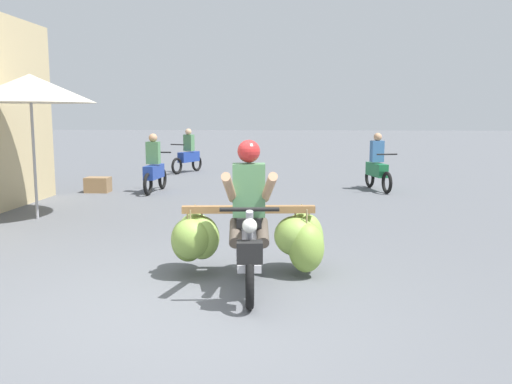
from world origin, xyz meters
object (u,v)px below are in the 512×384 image
(motorbike_distant_ahead_left, at_px, (188,155))
(market_umbrella_near_shop, at_px, (30,88))
(produce_crate, at_px, (98,185))
(motorbike_main_loaded, at_px, (251,235))
(motorbike_distant_ahead_right, at_px, (154,169))
(motorbike_distant_far_ahead, at_px, (377,167))

(motorbike_distant_ahead_left, bearing_deg, market_umbrella_near_shop, -98.22)
(motorbike_distant_ahead_left, relative_size, produce_crate, 2.71)
(motorbike_distant_ahead_left, bearing_deg, motorbike_main_loaded, -75.23)
(motorbike_distant_ahead_right, bearing_deg, produce_crate, -177.72)
(market_umbrella_near_shop, distance_m, produce_crate, 3.95)
(market_umbrella_near_shop, height_order, produce_crate, market_umbrella_near_shop)
(motorbike_main_loaded, height_order, produce_crate, motorbike_main_loaded)
(motorbike_distant_ahead_left, xyz_separation_m, produce_crate, (-1.28, -4.60, -0.39))
(motorbike_main_loaded, xyz_separation_m, market_umbrella_near_shop, (-4.09, 3.23, 1.79))
(motorbike_distant_ahead_right, xyz_separation_m, produce_crate, (-1.36, -0.05, -0.39))
(motorbike_distant_far_ahead, distance_m, market_umbrella_near_shop, 8.00)
(motorbike_distant_ahead_right, distance_m, motorbike_distant_far_ahead, 5.40)
(market_umbrella_near_shop, bearing_deg, motorbike_distant_ahead_left, 81.78)
(motorbike_distant_ahead_right, bearing_deg, market_umbrella_near_shop, -109.98)
(motorbike_distant_ahead_left, bearing_deg, motorbike_distant_far_ahead, -34.37)
(motorbike_distant_far_ahead, relative_size, produce_crate, 2.85)
(motorbike_distant_ahead_left, xyz_separation_m, market_umbrella_near_shop, (-1.15, -7.94, 1.72))
(motorbike_distant_ahead_left, height_order, market_umbrella_near_shop, market_umbrella_near_shop)
(motorbike_main_loaded, relative_size, produce_crate, 3.36)
(motorbike_distant_ahead_left, relative_size, motorbike_distant_far_ahead, 0.95)
(motorbike_distant_far_ahead, distance_m, produce_crate, 6.77)
(motorbike_distant_ahead_right, xyz_separation_m, market_umbrella_near_shop, (-1.24, -3.40, 1.72))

